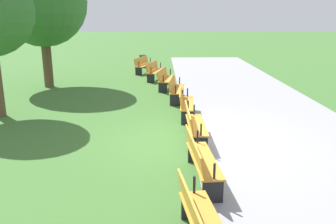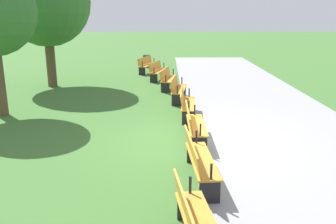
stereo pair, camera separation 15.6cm
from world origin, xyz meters
TOP-DOWN VIEW (x-y plane):
  - ground_plane at (0.00, 0.00)m, footprint 120.00×120.00m
  - path_paving at (0.00, 2.45)m, footprint 37.46×5.20m
  - bench_0 at (-11.39, -1.93)m, footprint 1.98×1.07m
  - bench_1 at (-9.17, -1.26)m, footprint 1.99×0.95m
  - bench_2 at (-6.91, -0.74)m, footprint 1.99×0.84m
  - bench_3 at (-4.63, -0.37)m, footprint 1.98×0.72m
  - bench_4 at (-2.32, -0.15)m, footprint 1.96×0.60m
  - bench_5 at (-0.00, -0.07)m, footprint 1.93×0.47m
  - bench_6 at (2.32, -0.15)m, footprint 1.96×0.60m
  - bench_7 at (4.63, -0.37)m, footprint 1.98×0.72m
  - tree_0 at (-7.40, -6.11)m, footprint 3.91×3.91m
  - trash_bin at (-13.51, -2.08)m, footprint 0.43×0.43m

SIDE VIEW (x-z plane):
  - ground_plane at x=0.00m, z-range 0.00..0.00m
  - path_paving at x=0.00m, z-range 0.00..0.01m
  - trash_bin at x=-13.51m, z-range 0.00..0.79m
  - bench_0 at x=-11.39m, z-range 0.03..0.92m
  - bench_1 at x=-9.17m, z-range 0.03..0.92m
  - bench_2 at x=-6.91m, z-range 0.03..0.92m
  - bench_3 at x=-4.63m, z-range 0.03..0.92m
  - bench_4 at x=-2.32m, z-range 0.03..0.92m
  - bench_5 at x=0.00m, z-range 0.03..0.92m
  - bench_6 at x=2.32m, z-range 0.03..0.92m
  - bench_7 at x=4.63m, z-range 0.03..0.92m
  - tree_0 at x=-7.40m, z-range 0.90..6.64m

